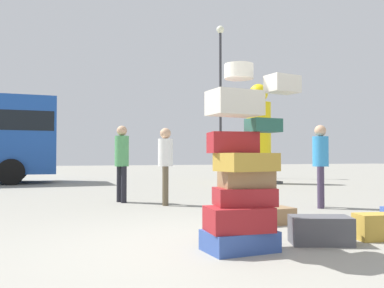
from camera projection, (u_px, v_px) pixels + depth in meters
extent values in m
plane|color=gray|center=(211.00, 249.00, 4.30)|extent=(80.00, 80.00, 0.00)
cube|color=#334F99|center=(239.00, 241.00, 4.21)|extent=(0.76, 0.53, 0.21)
cube|color=maroon|center=(239.00, 219.00, 4.19)|extent=(0.68, 0.47, 0.25)
cube|color=maroon|center=(244.00, 197.00, 4.30)|extent=(0.68, 0.50, 0.19)
cube|color=olive|center=(246.00, 179.00, 4.34)|extent=(0.57, 0.40, 0.18)
cube|color=#B28C33|center=(247.00, 162.00, 4.24)|extent=(0.66, 0.49, 0.19)
cube|color=maroon|center=(233.00, 143.00, 4.38)|extent=(0.55, 0.40, 0.23)
cube|color=#26594C|center=(263.00, 125.00, 4.34)|extent=(0.37, 0.27, 0.14)
cube|color=beige|center=(235.00, 103.00, 4.01)|extent=(0.54, 0.39, 0.24)
cube|color=beige|center=(282.00, 84.00, 4.12)|extent=(0.36, 0.27, 0.17)
cylinder|color=beige|center=(239.00, 72.00, 4.29)|extent=(0.31, 0.31, 0.15)
cube|color=olive|center=(269.00, 216.00, 5.88)|extent=(0.73, 0.44, 0.24)
cube|color=#4C4C51|center=(320.00, 230.00, 4.54)|extent=(0.75, 0.58, 0.31)
cube|color=#B28C33|center=(377.00, 227.00, 4.77)|extent=(0.55, 0.37, 0.31)
cylinder|color=#3F334C|center=(321.00, 187.00, 7.86)|extent=(0.12, 0.12, 0.79)
cylinder|color=#3F334C|center=(320.00, 187.00, 7.65)|extent=(0.12, 0.12, 0.79)
cylinder|color=#338CCC|center=(320.00, 151.00, 7.77)|extent=(0.30, 0.30, 0.58)
sphere|color=tan|center=(320.00, 131.00, 7.79)|extent=(0.22, 0.22, 0.22)
cylinder|color=brown|center=(165.00, 185.00, 8.30)|extent=(0.12, 0.12, 0.78)
cylinder|color=brown|center=(166.00, 186.00, 8.08)|extent=(0.12, 0.12, 0.78)
cylinder|color=white|center=(165.00, 153.00, 8.21)|extent=(0.30, 0.30, 0.56)
sphere|color=tan|center=(165.00, 133.00, 8.22)|extent=(0.22, 0.22, 0.22)
cylinder|color=black|center=(119.00, 184.00, 8.75)|extent=(0.12, 0.12, 0.77)
cylinder|color=black|center=(124.00, 185.00, 8.57)|extent=(0.12, 0.12, 0.77)
cylinder|color=#4C9959|center=(122.00, 151.00, 8.68)|extent=(0.30, 0.30, 0.66)
sphere|color=tan|center=(122.00, 131.00, 8.69)|extent=(0.22, 0.22, 0.22)
cylinder|color=yellow|center=(259.00, 143.00, 14.75)|extent=(0.89, 0.89, 2.95)
sphere|color=yellow|center=(259.00, 93.00, 14.80)|extent=(0.69, 0.69, 0.69)
cube|color=#4C4C4C|center=(259.00, 182.00, 14.70)|extent=(1.24, 1.24, 0.10)
cylinder|color=black|center=(16.00, 170.00, 16.17)|extent=(0.91, 0.27, 0.90)
cylinder|color=black|center=(11.00, 172.00, 13.82)|extent=(0.91, 0.27, 0.90)
cylinder|color=#333338|center=(220.00, 104.00, 18.85)|extent=(0.12, 0.12, 6.82)
sphere|color=#F2F2CC|center=(220.00, 30.00, 18.96)|extent=(0.36, 0.36, 0.36)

